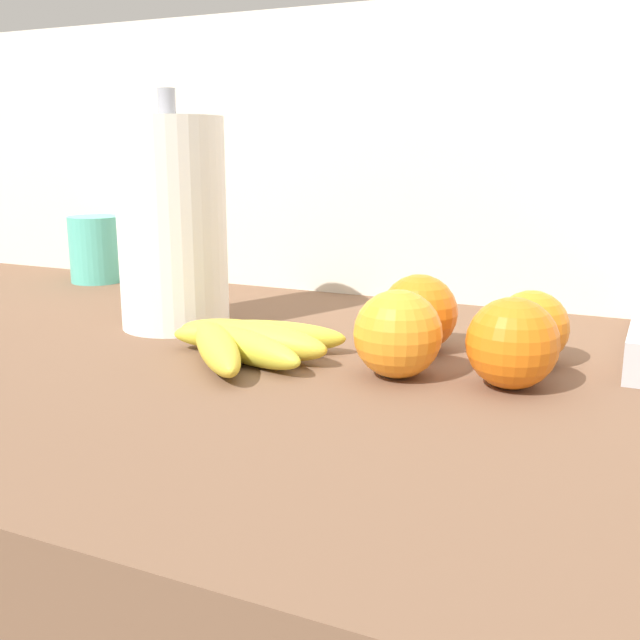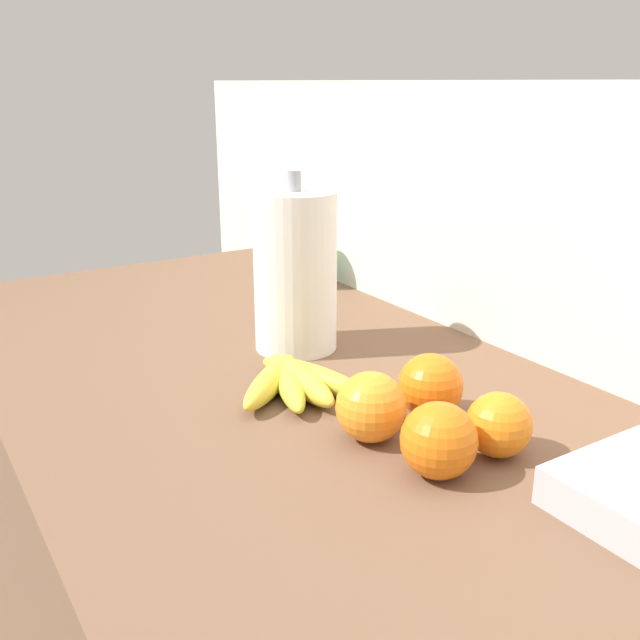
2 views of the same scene
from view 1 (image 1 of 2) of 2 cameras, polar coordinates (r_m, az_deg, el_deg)
wall_back at (r=1.13m, az=10.81°, el=-11.17°), size 2.28×0.06×1.30m
banana_bunch at (r=0.75m, az=-6.00°, el=-1.67°), size 0.18×0.18×0.04m
orange_right at (r=0.69m, az=5.97°, el=-1.07°), size 0.08×0.08×0.08m
orange_front at (r=0.78m, az=7.59°, el=0.56°), size 0.08×0.08×0.08m
orange_far_right at (r=0.76m, az=15.87°, el=-0.54°), size 0.07×0.07×0.07m
orange_back_left at (r=0.67m, az=14.52°, el=-1.73°), size 0.08×0.08×0.08m
paper_towel_roll at (r=0.89m, az=-11.26°, el=7.24°), size 0.13×0.13×0.27m
mug at (r=1.23m, az=-16.79°, el=5.21°), size 0.08×0.08×0.10m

